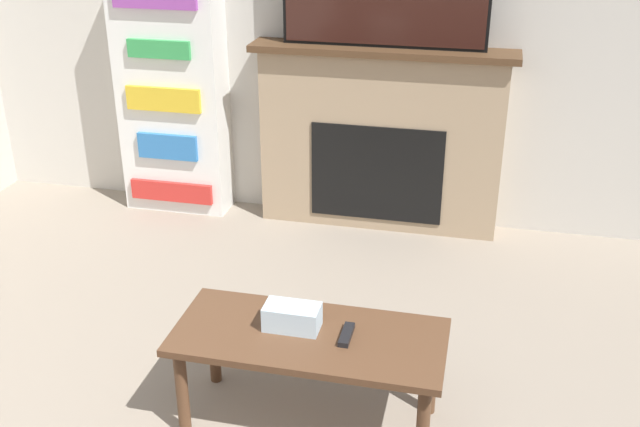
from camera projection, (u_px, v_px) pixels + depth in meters
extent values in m
cube|color=beige|center=(371.00, 5.00, 4.43)|extent=(6.17, 0.06, 2.70)
cube|color=tan|center=(380.00, 142.00, 4.62)|extent=(1.48, 0.22, 1.10)
cube|color=black|center=(376.00, 174.00, 4.59)|extent=(0.81, 0.01, 0.60)
cube|color=#4C331E|center=(383.00, 51.00, 4.36)|extent=(1.58, 0.28, 0.04)
cube|color=brown|center=(309.00, 337.00, 2.93)|extent=(1.07, 0.48, 0.03)
cylinder|color=brown|center=(182.00, 393.00, 2.96)|extent=(0.05, 0.05, 0.40)
cylinder|color=brown|center=(214.00, 342.00, 3.28)|extent=(0.05, 0.05, 0.40)
cylinder|color=brown|center=(432.00, 372.00, 3.08)|extent=(0.05, 0.05, 0.40)
cube|color=silver|center=(292.00, 317.00, 2.94)|extent=(0.22, 0.12, 0.10)
cube|color=black|center=(347.00, 335.00, 2.90)|extent=(0.04, 0.15, 0.02)
cube|color=white|center=(172.00, 93.00, 4.78)|extent=(0.68, 0.26, 1.56)
cube|color=red|center=(172.00, 192.00, 4.91)|extent=(0.56, 0.03, 0.13)
cube|color=#2D70B7|center=(167.00, 147.00, 4.78)|extent=(0.40, 0.03, 0.16)
cube|color=gold|center=(163.00, 99.00, 4.65)|extent=(0.49, 0.03, 0.15)
cube|color=green|center=(159.00, 49.00, 4.52)|extent=(0.40, 0.03, 0.11)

